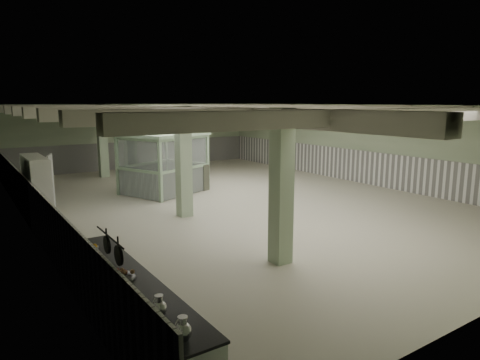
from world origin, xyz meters
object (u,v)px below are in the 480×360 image
walkin_cooler (38,191)px  guard_booth (163,152)px  filing_cabinet (202,177)px  prep_counter (127,305)px

walkin_cooler → guard_booth: (5.11, 2.00, 0.71)m
guard_booth → filing_cabinet: bearing=-38.5°
walkin_cooler → filing_cabinet: 6.84m
prep_counter → walkin_cooler: bearing=90.6°
prep_counter → filing_cabinet: bearing=55.1°
prep_counter → guard_booth: bearing=63.0°
walkin_cooler → guard_booth: 5.53m
prep_counter → guard_booth: size_ratio=1.29×
prep_counter → walkin_cooler: 7.86m
guard_booth → filing_cabinet: size_ratio=3.48×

